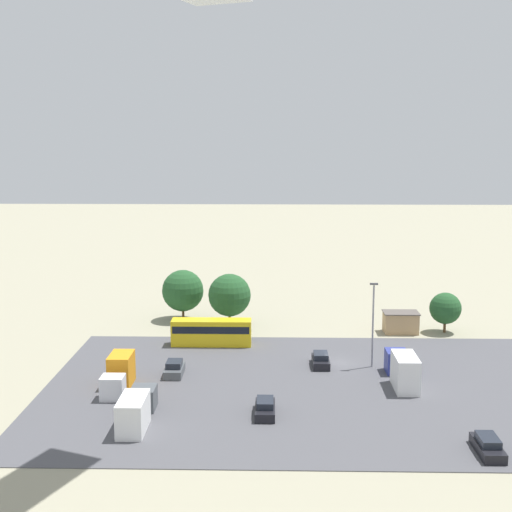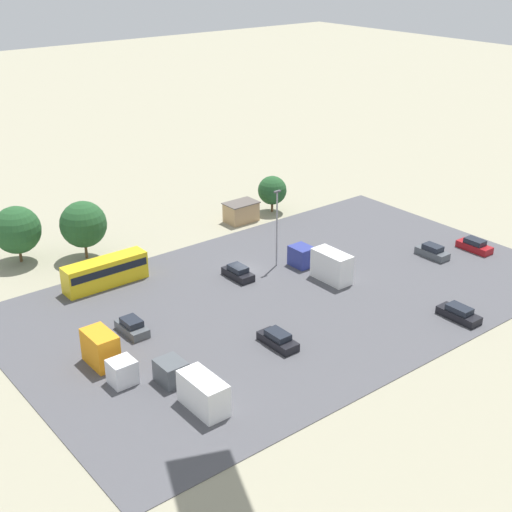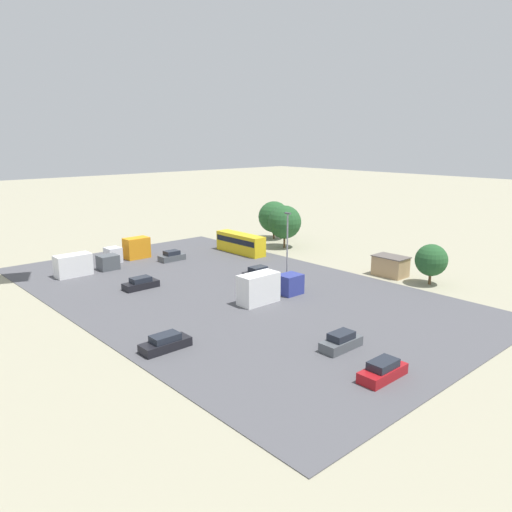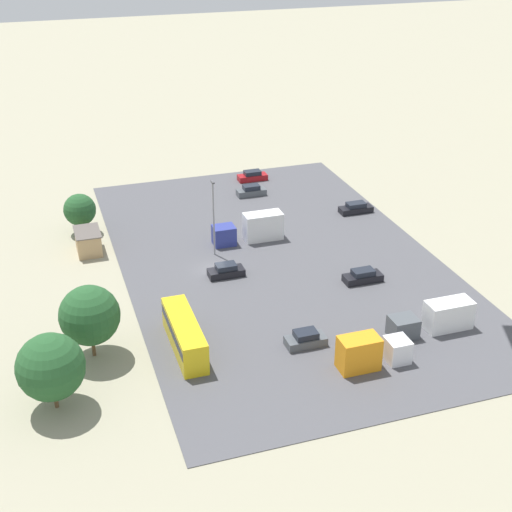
{
  "view_description": "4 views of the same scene",
  "coord_description": "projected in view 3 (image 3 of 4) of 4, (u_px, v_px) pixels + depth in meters",
  "views": [
    {
      "loc": [
        7.47,
        79.8,
        25.96
      ],
      "look_at": [
        8.85,
        21.14,
        16.19
      ],
      "focal_mm": 50.0,
      "sensor_mm": 36.0,
      "label": 1
    },
    {
      "loc": [
        47.97,
        62.35,
        37.33
      ],
      "look_at": [
        1.94,
        4.56,
        4.17
      ],
      "focal_mm": 50.0,
      "sensor_mm": 36.0,
      "label": 2
    },
    {
      "loc": [
        -47.74,
        46.02,
        19.06
      ],
      "look_at": [
        -4.5,
        7.13,
        5.24
      ],
      "focal_mm": 35.0,
      "sensor_mm": 36.0,
      "label": 3
    },
    {
      "loc": [
        73.25,
        -18.67,
        40.5
      ],
      "look_at": [
        2.05,
        4.7,
        2.2
      ],
      "focal_mm": 50.0,
      "sensor_mm": 36.0,
      "label": 4
    }
  ],
  "objects": [
    {
      "name": "parked_car_4",
      "position": [
        165.0,
        343.0,
        45.74
      ],
      "size": [
        1.86,
        4.73,
        1.47
      ],
      "rotation": [
        0.0,
        0.0,
        3.14
      ],
      "color": "black",
      "rests_on": "ground"
    },
    {
      "name": "parked_car_0",
      "position": [
        383.0,
        371.0,
        40.22
      ],
      "size": [
        1.86,
        4.6,
        1.56
      ],
      "rotation": [
        0.0,
        0.0,
        3.14
      ],
      "color": "maroon",
      "rests_on": "ground"
    },
    {
      "name": "parking_lot_surface",
      "position": [
        226.0,
        291.0,
        63.48
      ],
      "size": [
        62.73,
        37.81,
        0.08
      ],
      "color": "#4C4C51",
      "rests_on": "ground"
    },
    {
      "name": "tree_near_shed",
      "position": [
        431.0,
        260.0,
        65.71
      ],
      "size": [
        4.24,
        4.24,
        5.46
      ],
      "color": "brown",
      "rests_on": "ground"
    },
    {
      "name": "parked_truck_2",
      "position": [
        268.0,
        287.0,
        59.35
      ],
      "size": [
        2.32,
        9.18,
        3.57
      ],
      "rotation": [
        0.0,
        0.0,
        3.14
      ],
      "color": "navy",
      "rests_on": "ground"
    },
    {
      "name": "shed_building",
      "position": [
        390.0,
        266.0,
        70.31
      ],
      "size": [
        4.73,
        3.15,
        2.85
      ],
      "color": "tan",
      "rests_on": "ground"
    },
    {
      "name": "tree_apron_far",
      "position": [
        274.0,
        217.0,
        95.48
      ],
      "size": [
        5.96,
        5.96,
        7.27
      ],
      "color": "brown",
      "rests_on": "ground"
    },
    {
      "name": "parked_car_1",
      "position": [
        141.0,
        284.0,
        64.31
      ],
      "size": [
        1.88,
        4.55,
        1.5
      ],
      "color": "black",
      "rests_on": "ground"
    },
    {
      "name": "parked_car_5",
      "position": [
        341.0,
        342.0,
        45.87
      ],
      "size": [
        1.81,
        4.32,
        1.61
      ],
      "color": "#4C5156",
      "rests_on": "ground"
    },
    {
      "name": "parked_car_3",
      "position": [
        172.0,
        256.0,
        78.93
      ],
      "size": [
        1.96,
        4.07,
        1.6
      ],
      "rotation": [
        0.0,
        0.0,
        3.14
      ],
      "color": "#4C5156",
      "rests_on": "ground"
    },
    {
      "name": "tree_apron_mid",
      "position": [
        285.0,
        222.0,
        87.71
      ],
      "size": [
        5.87,
        5.87,
        7.52
      ],
      "color": "brown",
      "rests_on": "ground"
    },
    {
      "name": "bus",
      "position": [
        240.0,
        243.0,
        83.96
      ],
      "size": [
        10.02,
        2.49,
        3.27
      ],
      "rotation": [
        0.0,
        0.0,
        1.57
      ],
      "color": "gold",
      "rests_on": "ground"
    },
    {
      "name": "parked_truck_0",
      "position": [
        83.0,
        264.0,
        70.97
      ],
      "size": [
        2.33,
        9.02,
        3.07
      ],
      "rotation": [
        0.0,
        0.0,
        3.14
      ],
      "color": "#4C5156",
      "rests_on": "ground"
    },
    {
      "name": "parked_car_2",
      "position": [
        258.0,
        273.0,
        69.4
      ],
      "size": [
        1.91,
        4.26,
        1.55
      ],
      "rotation": [
        0.0,
        0.0,
        3.14
      ],
      "color": "black",
      "rests_on": "ground"
    },
    {
      "name": "parked_truck_1",
      "position": [
        130.0,
        250.0,
        79.56
      ],
      "size": [
        2.3,
        7.14,
        3.36
      ],
      "color": "silver",
      "rests_on": "ground"
    },
    {
      "name": "ground_plane",
      "position": [
        273.0,
        279.0,
        68.88
      ],
      "size": [
        400.0,
        400.0,
        0.0
      ],
      "primitive_type": "plane",
      "color": "gray"
    },
    {
      "name": "light_pole_lot_centre",
      "position": [
        287.0,
        247.0,
        63.99
      ],
      "size": [
        0.9,
        0.28,
        9.77
      ],
      "color": "gray",
      "rests_on": "ground"
    }
  ]
}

